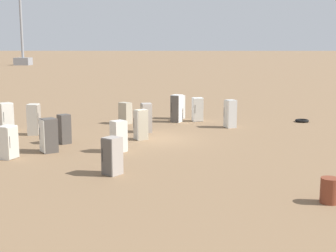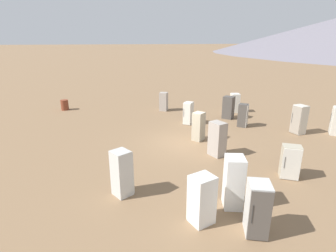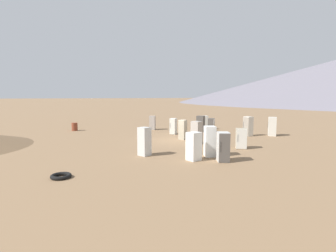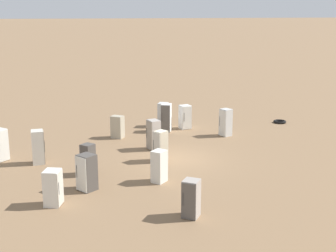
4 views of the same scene
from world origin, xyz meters
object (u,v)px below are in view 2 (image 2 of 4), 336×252
discarded_fridge_6 (258,209)px  discarded_fridge_8 (299,120)px  discarded_fridge_2 (217,139)px  discarded_fridge_13 (188,113)px  discarded_fridge_4 (122,173)px  discarded_fridge_12 (235,103)px  discarded_fridge_7 (234,182)px  discarded_fridge_0 (202,199)px  discarded_fridge_9 (164,102)px  discarded_fridge_1 (290,162)px  discarded_fridge_10 (243,115)px  discarded_fridge_3 (228,107)px  discarded_fridge_11 (199,126)px  rusty_barrel (65,105)px

discarded_fridge_6 → discarded_fridge_8: discarded_fridge_8 is taller
discarded_fridge_2 → discarded_fridge_13: size_ratio=1.13×
discarded_fridge_4 → discarded_fridge_12: (-11.16, -8.72, -0.12)m
discarded_fridge_4 → discarded_fridge_7: size_ratio=0.95×
discarded_fridge_0 → discarded_fridge_9: size_ratio=1.07×
discarded_fridge_7 → discarded_fridge_1: bearing=37.9°
discarded_fridge_0 → discarded_fridge_6: 1.68m
discarded_fridge_4 → discarded_fridge_10: (-9.40, -5.27, -0.10)m
discarded_fridge_2 → discarded_fridge_3: bearing=128.9°
discarded_fridge_0 → discarded_fridge_9: (-3.92, -13.81, -0.05)m
discarded_fridge_8 → discarded_fridge_4: bearing=102.2°
discarded_fridge_11 → discarded_fridge_12: bearing=96.7°
discarded_fridge_10 → discarded_fridge_9: bearing=-101.2°
discarded_fridge_2 → discarded_fridge_12: 9.10m
discarded_fridge_11 → discarded_fridge_10: bearing=74.5°
discarded_fridge_9 → discarded_fridge_10: size_ratio=0.98×
discarded_fridge_9 → rusty_barrel: 8.43m
discarded_fridge_1 → discarded_fridge_8: bearing=-102.3°
discarded_fridge_0 → discarded_fridge_6: size_ratio=0.98×
rusty_barrel → discarded_fridge_10: bearing=140.2°
discarded_fridge_7 → discarded_fridge_13: bearing=97.8°
discarded_fridge_2 → discarded_fridge_11: discarded_fridge_2 is taller
discarded_fridge_2 → discarded_fridge_10: size_ratio=1.12×
discarded_fridge_8 → rusty_barrel: (13.61, -11.79, -0.48)m
discarded_fridge_11 → discarded_fridge_0: bearing=-59.2°
discarded_fridge_2 → discarded_fridge_8: (-6.54, -1.01, 0.03)m
discarded_fridge_4 → discarded_fridge_6: discarded_fridge_4 is taller
discarded_fridge_13 → rusty_barrel: size_ratio=1.81×
discarded_fridge_1 → discarded_fridge_3: discarded_fridge_3 is taller
discarded_fridge_3 → discarded_fridge_13: size_ratio=1.07×
discarded_fridge_7 → discarded_fridge_11: bearing=97.0°
discarded_fridge_3 → rusty_barrel: (11.46, -7.25, -0.41)m
discarded_fridge_0 → discarded_fridge_8: 11.15m
discarded_fridge_1 → discarded_fridge_3: size_ratio=0.86×
discarded_fridge_2 → discarded_fridge_13: (-0.96, -5.36, -0.10)m
discarded_fridge_1 → discarded_fridge_12: bearing=-75.5°
discarded_fridge_2 → discarded_fridge_6: discarded_fridge_2 is taller
discarded_fridge_3 → discarded_fridge_9: discarded_fridge_3 is taller
discarded_fridge_4 → discarded_fridge_10: bearing=97.7°
discarded_fridge_8 → discarded_fridge_13: discarded_fridge_8 is taller
discarded_fridge_9 → discarded_fridge_10: (-3.47, 6.03, 0.02)m
discarded_fridge_3 → discarded_fridge_9: (3.71, -3.95, -0.07)m
discarded_fridge_3 → discarded_fridge_13: 3.44m
discarded_fridge_12 → discarded_fridge_10: bearing=173.0°
discarded_fridge_1 → rusty_barrel: bearing=-23.7°
discarded_fridge_8 → discarded_fridge_10: discarded_fridge_8 is taller
discarded_fridge_0 → discarded_fridge_1: size_ratio=1.14×
discarded_fridge_8 → discarded_fridge_11: discarded_fridge_8 is taller
discarded_fridge_0 → discarded_fridge_4: (2.00, -2.51, 0.07)m
discarded_fridge_4 → discarded_fridge_8: (-11.79, -2.82, 0.02)m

